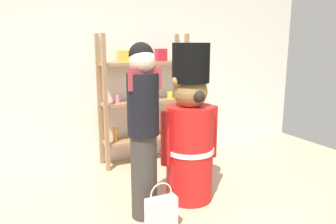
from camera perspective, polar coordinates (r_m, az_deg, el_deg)
The scene contains 5 objects.
back_wall at distance 4.64m, azimuth -9.46°, elevation 7.31°, with size 6.40×0.12×2.60m, color silver.
merchandise_shelf at distance 4.61m, azimuth -4.14°, elevation 2.29°, with size 1.23×0.35×1.77m.
teddy_bear_guard at distance 3.48m, azimuth 3.77°, elevation -3.46°, with size 0.67×0.51×1.66m.
person_shopper at distance 3.08m, azimuth -4.27°, elevation -2.27°, with size 0.31×0.29×1.67m.
shopping_bag at distance 3.12m, azimuth -1.16°, elevation -16.89°, with size 0.28×0.11×0.46m.
Camera 1 is at (-1.40, -2.20, 1.69)m, focal length 35.58 mm.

